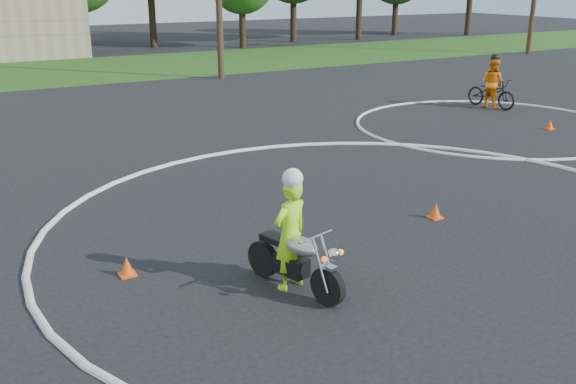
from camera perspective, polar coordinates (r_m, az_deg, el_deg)
ground at (r=9.73m, az=19.48°, el=-8.36°), size 120.00×120.00×0.00m
grass_strip at (r=33.45m, az=-18.28°, el=10.23°), size 120.00×10.00×0.02m
course_markings at (r=13.99m, az=11.99°, el=0.49°), size 19.05×19.05×0.12m
primary_motorcycle at (r=9.03m, az=0.70°, el=-6.08°), size 0.71×1.80×0.96m
rider_primary_grp at (r=8.97m, az=0.22°, el=-3.50°), size 0.67×0.53×1.79m
rider_second_grp at (r=23.37m, az=17.66°, el=8.74°), size 0.87×1.97×1.84m
traffic_cones at (r=15.09m, az=18.34°, el=1.76°), size 15.94×6.73×0.30m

